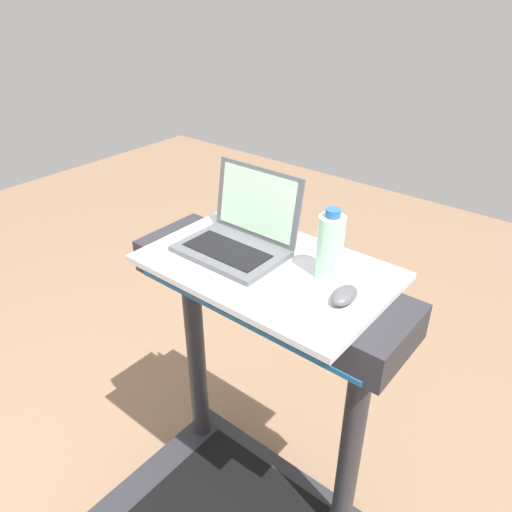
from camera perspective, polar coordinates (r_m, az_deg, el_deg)
desk_board at (r=1.44m, az=1.25°, el=-1.28°), size 0.72×0.46×0.02m
laptop at (r=1.50m, az=-1.94°, el=2.49°), size 0.32×0.26×0.23m
computer_mouse at (r=1.29m, az=10.21°, el=-4.52°), size 0.06×0.10×0.03m
water_bottle at (r=1.35m, az=8.64°, el=1.18°), size 0.07×0.07×0.21m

